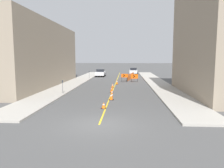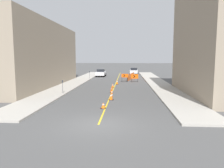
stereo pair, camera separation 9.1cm
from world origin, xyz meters
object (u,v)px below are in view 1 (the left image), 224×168
(traffic_cone_fourth, at_px, (113,86))
(delineator_post_front, at_px, (112,95))
(parked_car_curb_mid, at_px, (133,71))
(arrow_barricade_secondary, at_px, (134,77))
(traffic_cone_nearest, at_px, (104,105))
(traffic_cone_third, at_px, (112,90))
(arrow_barricade_primary, at_px, (125,76))
(parking_meter_far_curb, at_px, (89,73))
(traffic_cone_fifth, at_px, (117,82))
(traffic_cone_second, at_px, (111,97))
(parked_car_curb_near, at_px, (101,73))
(parking_meter_near_curb, at_px, (62,84))

(traffic_cone_fourth, distance_m, delineator_post_front, 8.55)
(delineator_post_front, height_order, parked_car_curb_mid, parked_car_curb_mid)
(arrow_barricade_secondary, bearing_deg, parked_car_curb_mid, 84.65)
(traffic_cone_nearest, distance_m, traffic_cone_third, 7.88)
(arrow_barricade_primary, bearing_deg, traffic_cone_nearest, -90.17)
(arrow_barricade_secondary, relative_size, parked_car_curb_mid, 0.29)
(traffic_cone_nearest, distance_m, arrow_barricade_primary, 19.08)
(traffic_cone_third, relative_size, arrow_barricade_primary, 0.53)
(traffic_cone_nearest, height_order, parking_meter_far_curb, parking_meter_far_curb)
(traffic_cone_nearest, bearing_deg, traffic_cone_fifth, 88.44)
(arrow_barricade_primary, bearing_deg, traffic_cone_fifth, -103.47)
(arrow_barricade_secondary, bearing_deg, parking_meter_far_curb, 147.14)
(traffic_cone_fourth, relative_size, delineator_post_front, 0.48)
(traffic_cone_second, xyz_separation_m, traffic_cone_fifth, (0.07, 12.03, 0.05))
(traffic_cone_nearest, relative_size, parking_meter_far_curb, 0.35)
(traffic_cone_second, xyz_separation_m, traffic_cone_third, (-0.24, 4.35, 0.04))
(delineator_post_front, bearing_deg, arrow_barricade_primary, 85.99)
(traffic_cone_second, distance_m, parked_car_curb_near, 26.04)
(traffic_cone_fifth, height_order, parking_meter_far_curb, parking_meter_far_curb)
(traffic_cone_fourth, xyz_separation_m, delineator_post_front, (0.47, -8.53, 0.22))
(parked_car_curb_mid, height_order, parking_meter_near_curb, parked_car_curb_mid)
(delineator_post_front, height_order, arrow_barricade_secondary, arrow_barricade_secondary)
(traffic_cone_third, height_order, parked_car_curb_near, parked_car_curb_near)
(traffic_cone_fourth, bearing_deg, arrow_barricade_primary, 77.42)
(parked_car_curb_near, bearing_deg, traffic_cone_fifth, -73.55)
(parking_meter_near_curb, bearing_deg, traffic_cone_fourth, 48.94)
(traffic_cone_third, distance_m, traffic_cone_fourth, 4.17)
(traffic_cone_nearest, bearing_deg, delineator_post_front, 82.69)
(delineator_post_front, relative_size, parking_meter_near_curb, 0.79)
(parking_meter_far_curb, bearing_deg, traffic_cone_fifth, -55.32)
(traffic_cone_third, relative_size, parking_meter_far_curb, 0.51)
(parking_meter_far_curb, bearing_deg, delineator_post_front, -74.52)
(traffic_cone_fifth, distance_m, arrow_barricade_primary, 3.67)
(traffic_cone_second, bearing_deg, parking_meter_near_curb, 153.82)
(traffic_cone_third, height_order, parking_meter_far_curb, parking_meter_far_curb)
(traffic_cone_third, xyz_separation_m, parked_car_curb_mid, (3.46, 27.96, 0.45))
(traffic_cone_second, height_order, traffic_cone_third, traffic_cone_third)
(traffic_cone_fourth, height_order, parking_meter_near_curb, parking_meter_near_curb)
(traffic_cone_fifth, distance_m, parking_meter_far_curb, 9.73)
(traffic_cone_nearest, height_order, arrow_barricade_secondary, arrow_barricade_secondary)
(traffic_cone_fifth, relative_size, arrow_barricade_secondary, 0.56)
(traffic_cone_nearest, bearing_deg, arrow_barricade_primary, 85.38)
(traffic_cone_nearest, height_order, delineator_post_front, delineator_post_front)
(arrow_barricade_primary, xyz_separation_m, parked_car_curb_mid, (2.04, 16.83, -0.18))
(parking_meter_far_curb, bearing_deg, traffic_cone_third, -71.58)
(parking_meter_near_curb, relative_size, parking_meter_far_curb, 1.04)
(traffic_cone_third, xyz_separation_m, parking_meter_near_curb, (-5.22, -1.67, 0.80))
(traffic_cone_nearest, relative_size, delineator_post_front, 0.42)
(traffic_cone_fifth, bearing_deg, parked_car_curb_near, 106.42)
(parked_car_curb_mid, distance_m, parking_meter_far_curb, 15.05)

